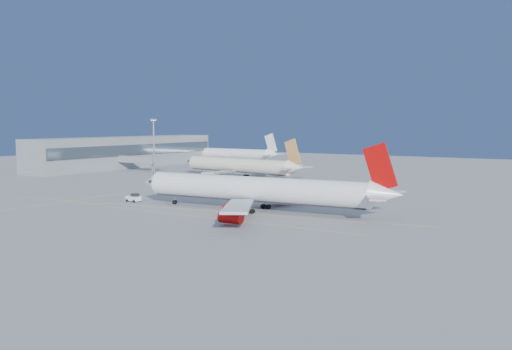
# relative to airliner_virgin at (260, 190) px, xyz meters

# --- Properties ---
(ground) EXTENTS (500.00, 500.00, 0.00)m
(ground) POSITION_rel_airliner_virgin_xyz_m (-15.20, -0.77, -5.34)
(ground) COLOR slate
(ground) RESTS_ON ground
(terminal) EXTENTS (18.40, 110.00, 15.00)m
(terminal) POSITION_rel_airliner_virgin_xyz_m (-130.14, 84.23, 2.18)
(terminal) COLOR gray
(terminal) RESTS_ON ground
(jet_bridge) EXTENTS (23.60, 3.60, 6.90)m
(jet_bridge) POSITION_rel_airliner_virgin_xyz_m (-108.31, 71.23, -0.16)
(jet_bridge) COLOR gray
(jet_bridge) RESTS_ON ground
(taxiway_lines) EXTENTS (118.86, 140.00, 0.02)m
(taxiway_lines) POSITION_rel_airliner_virgin_xyz_m (-29.92, 5.57, -5.33)
(taxiway_lines) COLOR #D5B80B
(taxiway_lines) RESTS_ON ground
(airliner_virgin) EXTENTS (71.77, 64.28, 17.70)m
(airliner_virgin) POSITION_rel_airliner_virgin_xyz_m (0.00, 0.00, 0.00)
(airliner_virgin) COLOR white
(airliner_virgin) RESTS_ON ground
(airliner_etihad) EXTENTS (62.11, 56.90, 16.23)m
(airliner_etihad) POSITION_rel_airliner_virgin_xyz_m (-52.05, 68.86, -0.40)
(airliner_etihad) COLOR beige
(airliner_etihad) RESTS_ON ground
(airliner_third) EXTENTS (61.62, 56.83, 16.54)m
(airliner_third) POSITION_rel_airliner_virgin_xyz_m (-102.85, 135.87, -0.33)
(airliner_third) COLOR white
(airliner_third) RESTS_ON ground
(pushback_tug) EXTENTS (4.40, 2.93, 2.37)m
(pushback_tug) POSITION_rel_airliner_virgin_xyz_m (-38.57, -4.39, -4.24)
(pushback_tug) COLOR white
(pushback_tug) RESTS_ON ground
(light_mast) EXTENTS (2.04, 2.04, 23.57)m
(light_mast) POSITION_rel_airliner_virgin_xyz_m (-86.54, 56.41, 8.58)
(light_mast) COLOR gray
(light_mast) RESTS_ON ground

